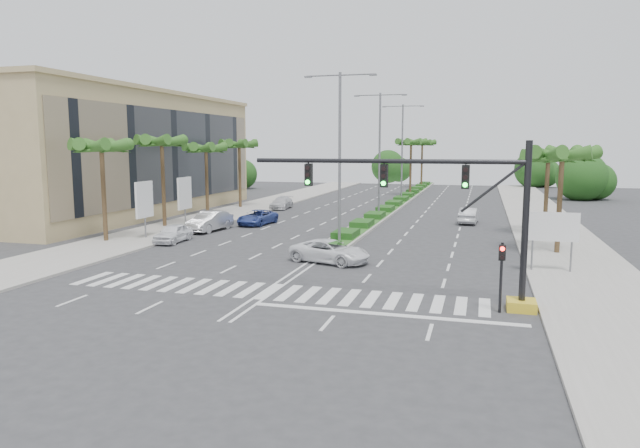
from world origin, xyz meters
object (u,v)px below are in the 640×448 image
object	(u,v)px
car_right	(469,216)
car_parked_b	(210,221)
car_parked_d	(281,203)
car_crossing	(330,251)
car_parked_c	(257,217)
car_parked_a	(173,233)

from	to	relation	value
car_right	car_parked_b	bearing A→B (deg)	31.85
car_parked_d	car_right	xyz separation A→B (m)	(20.44, -6.71, 0.06)
car_parked_d	car_crossing	xyz separation A→B (m)	(12.84, -27.10, 0.03)
car_right	car_parked_c	bearing A→B (deg)	22.75
car_parked_d	car_right	size ratio (longest dim) A/B	1.04
car_parked_a	car_parked_c	size ratio (longest dim) A/B	0.84
car_parked_c	car_crossing	world-z (taller)	car_crossing
car_parked_c	car_right	size ratio (longest dim) A/B	1.09
car_parked_b	car_crossing	bearing A→B (deg)	-31.33
car_parked_c	car_right	world-z (taller)	car_right
car_crossing	car_right	world-z (taller)	car_right
car_parked_a	car_right	xyz separation A→B (m)	(20.44, 16.56, 0.04)
car_parked_a	car_crossing	distance (m)	13.40
car_crossing	car_parked_b	bearing A→B (deg)	69.38
car_parked_a	car_parked_c	bearing A→B (deg)	74.89
car_crossing	car_parked_d	bearing A→B (deg)	41.63
car_parked_d	car_right	world-z (taller)	car_right
car_parked_a	car_parked_d	distance (m)	23.27
car_parked_b	car_parked_a	bearing A→B (deg)	-84.43
car_parked_a	car_parked_b	world-z (taller)	car_parked_b
car_parked_c	car_crossing	xyz separation A→B (m)	(10.51, -14.28, 0.03)
car_parked_d	car_right	bearing A→B (deg)	-21.86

